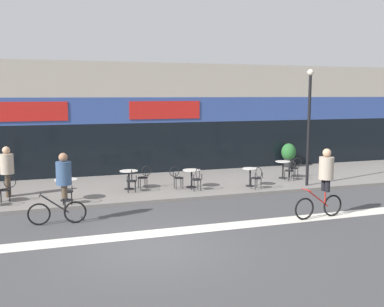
# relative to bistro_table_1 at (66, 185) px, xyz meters

# --- Properties ---
(ground_plane) EXTENTS (120.00, 120.00, 0.00)m
(ground_plane) POSITION_rel_bistro_table_1_xyz_m (1.77, -5.43, -0.67)
(ground_plane) COLOR #424244
(sidewalk_slab) EXTENTS (40.00, 5.50, 0.12)m
(sidewalk_slab) POSITION_rel_bistro_table_1_xyz_m (1.77, 1.82, -0.61)
(sidewalk_slab) COLOR slate
(sidewalk_slab) RESTS_ON ground
(storefront_facade) EXTENTS (40.00, 4.06, 5.34)m
(storefront_facade) POSITION_rel_bistro_table_1_xyz_m (1.77, 6.54, 1.99)
(storefront_facade) COLOR #B2A899
(storefront_facade) RESTS_ON ground
(bike_lane_stripe) EXTENTS (36.00, 0.70, 0.01)m
(bike_lane_stripe) POSITION_rel_bistro_table_1_xyz_m (1.77, -4.33, -0.67)
(bike_lane_stripe) COLOR silver
(bike_lane_stripe) RESTS_ON ground
(bistro_table_1) EXTENTS (0.79, 0.79, 0.76)m
(bistro_table_1) POSITION_rel_bistro_table_1_xyz_m (0.00, 0.00, 0.00)
(bistro_table_1) COLOR black
(bistro_table_1) RESTS_ON sidewalk_slab
(bistro_table_2) EXTENTS (0.72, 0.72, 0.75)m
(bistro_table_2) POSITION_rel_bistro_table_1_xyz_m (2.45, 1.19, -0.02)
(bistro_table_2) COLOR black
(bistro_table_2) RESTS_ON sidewalk_slab
(bistro_table_3) EXTENTS (0.72, 0.72, 0.73)m
(bistro_table_3) POSITION_rel_bistro_table_1_xyz_m (4.90, 0.69, -0.03)
(bistro_table_3) COLOR black
(bistro_table_3) RESTS_ON sidewalk_slab
(bistro_table_4) EXTENTS (0.64, 0.64, 0.75)m
(bistro_table_4) POSITION_rel_bistro_table_1_xyz_m (7.26, 0.20, -0.03)
(bistro_table_4) COLOR black
(bistro_table_4) RESTS_ON sidewalk_slab
(bistro_table_5) EXTENTS (0.68, 0.68, 0.77)m
(bistro_table_5) POSITION_rel_bistro_table_1_xyz_m (9.44, 1.34, -0.01)
(bistro_table_5) COLOR black
(bistro_table_5) RESTS_ON sidewalk_slab
(cafe_chair_0_side) EXTENTS (0.58, 0.41, 0.90)m
(cafe_chair_0_side) POSITION_rel_bistro_table_1_xyz_m (-1.96, 0.45, -0.04)
(cafe_chair_0_side) COLOR black
(cafe_chair_0_side) RESTS_ON sidewalk_slab
(cafe_chair_1_near) EXTENTS (0.44, 0.59, 0.90)m
(cafe_chair_1_near) POSITION_rel_bistro_table_1_xyz_m (-0.01, -0.63, -0.04)
(cafe_chair_1_near) COLOR black
(cafe_chair_1_near) RESTS_ON sidewalk_slab
(cafe_chair_2_near) EXTENTS (0.45, 0.60, 0.90)m
(cafe_chair_2_near) POSITION_rel_bistro_table_1_xyz_m (2.44, 0.57, -0.04)
(cafe_chair_2_near) COLOR black
(cafe_chair_2_near) RESTS_ON sidewalk_slab
(cafe_chair_2_side) EXTENTS (0.59, 0.43, 0.90)m
(cafe_chair_2_side) POSITION_rel_bistro_table_1_xyz_m (3.08, 1.20, -0.04)
(cafe_chair_2_side) COLOR black
(cafe_chair_2_side) RESTS_ON sidewalk_slab
(cafe_chair_3_near) EXTENTS (0.42, 0.59, 0.90)m
(cafe_chair_3_near) POSITION_rel_bistro_table_1_xyz_m (4.91, 0.07, -0.04)
(cafe_chair_3_near) COLOR black
(cafe_chair_3_near) RESTS_ON sidewalk_slab
(cafe_chair_3_side) EXTENTS (0.58, 0.41, 0.90)m
(cafe_chair_3_side) POSITION_rel_bistro_table_1_xyz_m (4.28, 0.69, -0.04)
(cafe_chair_3_side) COLOR black
(cafe_chair_3_side) RESTS_ON sidewalk_slab
(cafe_chair_4_near) EXTENTS (0.46, 0.60, 0.90)m
(cafe_chair_4_near) POSITION_rel_bistro_table_1_xyz_m (7.28, -0.42, -0.04)
(cafe_chair_4_near) COLOR black
(cafe_chair_4_near) RESTS_ON sidewalk_slab
(cafe_chair_5_near) EXTENTS (0.45, 0.60, 0.90)m
(cafe_chair_5_near) POSITION_rel_bistro_table_1_xyz_m (9.44, 0.71, -0.04)
(cafe_chair_5_near) COLOR black
(cafe_chair_5_near) RESTS_ON sidewalk_slab
(cafe_chair_5_side) EXTENTS (0.60, 0.45, 0.90)m
(cafe_chair_5_side) POSITION_rel_bistro_table_1_xyz_m (10.06, 1.33, -0.04)
(cafe_chair_5_side) COLOR black
(cafe_chair_5_side) RESTS_ON sidewalk_slab
(planter_pot) EXTENTS (0.74, 0.74, 1.22)m
(planter_pot) POSITION_rel_bistro_table_1_xyz_m (11.35, 4.09, 0.13)
(planter_pot) COLOR #232326
(planter_pot) RESTS_ON sidewalk_slab
(lamp_post) EXTENTS (0.26, 0.26, 4.74)m
(lamp_post) POSITION_rel_bistro_table_1_xyz_m (9.57, -0.39, 2.21)
(lamp_post) COLOR black
(lamp_post) RESTS_ON sidewalk_slab
(cyclist_0) EXTENTS (1.78, 0.53, 2.19)m
(cyclist_0) POSITION_rel_bistro_table_1_xyz_m (7.57, -4.41, 0.60)
(cyclist_0) COLOR black
(cyclist_0) RESTS_ON ground
(cyclist_1) EXTENTS (1.71, 0.55, 2.14)m
(cyclist_1) POSITION_rel_bistro_table_1_xyz_m (-0.22, -2.53, 0.59)
(cyclist_1) COLOR black
(cyclist_1) RESTS_ON ground
(pedestrian_near_end) EXTENTS (0.51, 0.51, 1.86)m
(pedestrian_near_end) POSITION_rel_bistro_table_1_xyz_m (-2.00, 1.33, 0.55)
(pedestrian_near_end) COLOR #4C3D2D
(pedestrian_near_end) RESTS_ON sidewalk_slab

